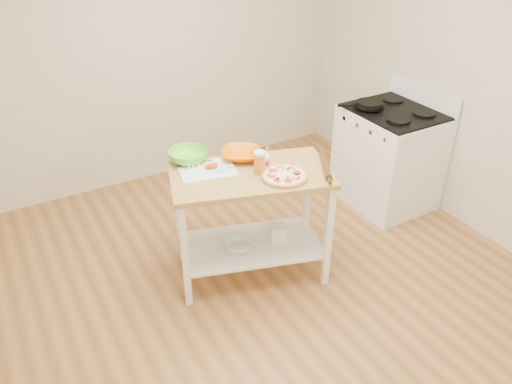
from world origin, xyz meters
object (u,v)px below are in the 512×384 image
(prep_island, at_px, (251,202))
(skillet, at_px, (369,105))
(knife, at_px, (190,164))
(shelf_glass_bowl, at_px, (239,245))
(green_bowl, at_px, (188,156))
(gas_stove, at_px, (388,157))
(spatula, at_px, (224,169))
(pizza, at_px, (284,176))
(orange_bowl, at_px, (241,154))
(rolling_pin, at_px, (325,165))
(shelf_bin, at_px, (277,232))
(cutting_board, at_px, (207,170))
(beer_pint, at_px, (260,162))
(yogurt_tub, at_px, (264,161))

(prep_island, bearing_deg, skillet, 17.09)
(knife, distance_m, shelf_glass_bowl, 0.73)
(knife, bearing_deg, shelf_glass_bowl, -42.23)
(knife, height_order, green_bowl, green_bowl)
(gas_stove, bearing_deg, spatula, -174.56)
(pizza, relative_size, orange_bowl, 1.15)
(orange_bowl, distance_m, shelf_glass_bowl, 0.70)
(rolling_pin, distance_m, shelf_bin, 0.69)
(gas_stove, bearing_deg, cutting_board, -176.92)
(gas_stove, distance_m, shelf_glass_bowl, 1.81)
(orange_bowl, distance_m, rolling_pin, 0.63)
(cutting_board, bearing_deg, orange_bowl, 19.37)
(spatula, relative_size, shelf_bin, 1.29)
(shelf_glass_bowl, bearing_deg, spatula, 109.26)
(cutting_board, bearing_deg, skillet, 20.54)
(orange_bowl, xyz_separation_m, beer_pint, (0.01, -0.26, 0.05))
(cutting_board, bearing_deg, shelf_bin, -13.25)
(knife, bearing_deg, shelf_bin, -19.42)
(gas_stove, relative_size, orange_bowl, 3.86)
(knife, xyz_separation_m, shelf_bin, (0.55, -0.35, -0.60))
(prep_island, height_order, shelf_bin, prep_island)
(pizza, xyz_separation_m, knife, (-0.50, 0.49, 0.00))
(knife, bearing_deg, gas_stove, 12.12)
(gas_stove, xyz_separation_m, knife, (-2.00, 0.02, 0.44))
(beer_pint, bearing_deg, shelf_glass_bowl, 169.91)
(gas_stove, height_order, spatula, gas_stove)
(skillet, xyz_separation_m, cutting_board, (-1.75, -0.27, -0.07))
(skillet, distance_m, orange_bowl, 1.46)
(prep_island, xyz_separation_m, shelf_bin, (0.22, -0.04, -0.33))
(skillet, distance_m, shelf_glass_bowl, 1.80)
(pizza, bearing_deg, knife, 135.60)
(rolling_pin, bearing_deg, shelf_bin, 149.98)
(skillet, bearing_deg, orange_bowl, -146.31)
(shelf_glass_bowl, bearing_deg, cutting_board, 127.44)
(gas_stove, height_order, beer_pint, gas_stove)
(spatula, height_order, rolling_pin, rolling_pin)
(shelf_glass_bowl, bearing_deg, pizza, -32.31)
(pizza, relative_size, knife, 1.22)
(skillet, bearing_deg, prep_island, -138.32)
(beer_pint, distance_m, shelf_bin, 0.68)
(prep_island, relative_size, beer_pint, 7.63)
(cutting_board, bearing_deg, knife, 133.05)
(spatula, distance_m, beer_pint, 0.27)
(green_bowl, bearing_deg, knife, -105.15)
(gas_stove, relative_size, shelf_glass_bowl, 4.90)
(prep_island, bearing_deg, gas_stove, 9.96)
(spatula, xyz_separation_m, shelf_glass_bowl, (0.04, -0.12, -0.62))
(shelf_bin, bearing_deg, beer_pint, 179.35)
(orange_bowl, xyz_separation_m, yogurt_tub, (0.07, -0.21, 0.02))
(shelf_glass_bowl, bearing_deg, green_bowl, 117.94)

